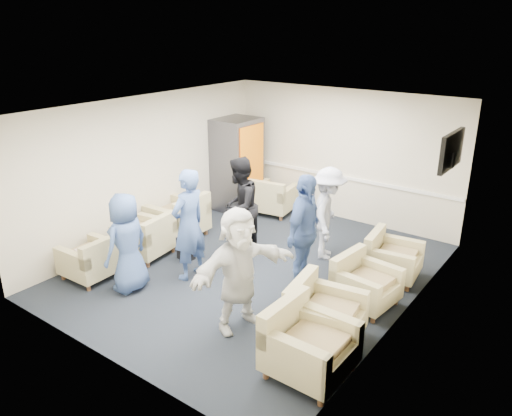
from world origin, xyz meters
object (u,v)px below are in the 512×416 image
Objects in this scene: armchair_corner at (272,199)px; person_back_right at (328,214)px; person_front_left at (127,243)px; person_mid_right at (304,232)px; armchair_right_far at (390,259)px; armchair_right_midnear at (322,316)px; armchair_right_midfar at (363,284)px; armchair_left_mid at (147,238)px; person_front_right at (239,269)px; armchair_left_near at (93,260)px; armchair_right_near at (306,346)px; person_back_left at (239,207)px; vending_machine at (237,164)px; person_mid_left at (189,225)px; armchair_left_far at (180,219)px.

person_back_right is at bearing 140.43° from armchair_corner.
person_front_left is 2.69m from person_mid_right.
armchair_right_far is 1.29m from person_back_right.
armchair_right_midnear is at bearing -148.12° from person_mid_right.
armchair_right_midfar is at bearing 116.04° from person_front_left.
armchair_left_mid is 0.57× the size of person_back_right.
person_front_left reaches higher than armchair_right_midnear.
person_front_right is at bearing 101.05° from armchair_right_midnear.
armchair_left_near is 3.97m from armchair_right_near.
armchair_right_midfar is at bearing 68.99° from person_back_left.
person_back_right is at bearing 25.18° from armchair_right_near.
person_front_right reaches higher than person_back_right.
vending_machine is at bearing -154.93° from person_back_left.
armchair_right_near is (3.97, 0.03, 0.05)m from armchair_left_near.
person_back_right is (1.32, 0.78, -0.07)m from person_back_left.
person_mid_left reaches higher than armchair_right_near.
person_front_left is (-3.21, 0.09, 0.42)m from armchair_right_near.
armchair_left_mid is 4.17m from armchair_right_far.
armchair_right_midfar is 0.50× the size of person_back_left.
armchair_corner is 3.24m from person_mid_left.
person_front_left is 0.86× the size of person_mid_left.
person_back_left is (-2.64, 2.12, 0.52)m from armchair_right_near.
armchair_corner is at bearing 159.73° from armchair_left_far.
armchair_corner is (-3.30, 4.08, -0.02)m from armchair_right_near.
person_front_right is at bearing 23.68° from person_back_left.
armchair_right_midnear is 1.14m from armchair_right_midfar.
person_back_left is at bearing 89.64° from armchair_right_midfar.
person_back_right reaches higher than armchair_left_mid.
person_back_left is 0.97× the size of person_mid_right.
armchair_corner is (0.69, 2.09, -0.03)m from armchair_left_far.
armchair_right_near is 0.70m from armchair_right_midnear.
armchair_left_near is at bearing -11.89° from armchair_left_mid.
person_back_right reaches higher than armchair_right_near.
person_back_left is (0.66, -1.96, 0.55)m from armchair_corner.
armchair_right_midnear is (3.80, 0.71, 0.04)m from armchair_left_near.
armchair_right_midnear is at bearing -39.45° from vending_machine.
armchair_right_midfar is at bearing -27.83° from vending_machine.
person_mid_left is 1.82m from person_mid_right.
armchair_right_midfar is (0.05, 1.14, -0.03)m from armchair_right_midnear.
vending_machine is (-0.16, 3.96, 0.69)m from armchair_left_near.
armchair_left_mid reaches higher than armchair_right_far.
armchair_left_mid is 2.92m from person_mid_right.
person_front_right reaches higher than armchair_corner.
armchair_right_near reaches higher than armchair_left_mid.
person_front_right is (-1.10, -2.55, 0.54)m from armchair_right_far.
person_mid_right is at bearing 125.33° from person_front_left.
armchair_left_mid is 3.73m from armchair_right_midnear.
armchair_left_far is 2.05m from vending_machine.
person_back_right is (-1.15, 2.22, 0.47)m from armchair_right_midnear.
person_front_left reaches higher than armchair_left_near.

